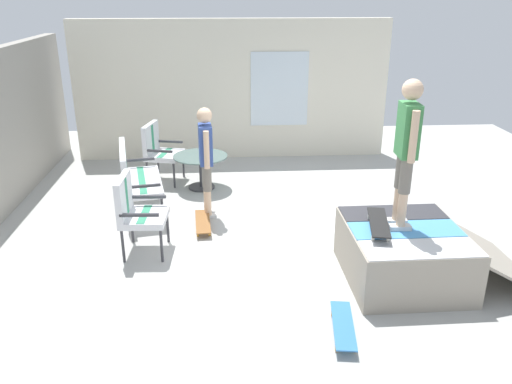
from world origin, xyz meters
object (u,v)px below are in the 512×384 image
Objects in this scene: patio_chair_near_house at (158,147)px; person_skater at (407,144)px; patio_chair_by_wall at (135,208)px; skateboard_by_bench at (203,222)px; skateboard_spare at (343,326)px; patio_table at (201,165)px; person_watching at (206,155)px; skate_ramp at (406,254)px; patio_bench at (133,174)px; skateboard_on_ramp at (379,223)px.

person_skater reaches higher than patio_chair_near_house.
patio_chair_by_wall is 1.17m from skateboard_by_bench.
skateboard_spare is at bearing -153.35° from patio_chair_near_house.
patio_chair_near_house is at bearing 62.50° from patio_table.
person_watching is at bearing 50.01° from person_skater.
patio_table is at bearing -17.95° from patio_chair_by_wall.
person_watching is 3.35m from skateboard_spare.
patio_chair_by_wall is 0.61× the size of person_skater.
patio_table is 0.54× the size of person_skater.
skate_ramp is at bearing -122.72° from skateboard_by_bench.
person_skater is (-2.03, -3.29, 0.98)m from patio_bench.
patio_chair_by_wall reaches higher than skateboard_on_ramp.
skate_ramp is at bearing -137.63° from patio_chair_near_house.
skate_ramp is 1.29m from person_skater.
patio_chair_near_house is 1.13× the size of patio_table.
skateboard_on_ramp is at bearing -127.04° from skateboard_by_bench.
patio_bench and patio_chair_by_wall have the same top height.
person_watching is at bearing 50.09° from skate_ramp.
person_skater reaches higher than patio_bench.
patio_chair_by_wall is at bearing 141.44° from person_watching.
person_skater reaches higher than skate_ramp.
patio_chair_near_house is 5.04m from skateboard_spare.
skateboard_spare is (-1.07, 0.83, -1.51)m from person_skater.
patio_bench is 3.98m from person_skater.
patio_bench is 1.30× the size of patio_chair_by_wall.
skate_ramp is 2.35× the size of patio_table.
person_watching is (-0.17, -1.07, 0.32)m from patio_bench.
patio_bench reaches higher than skateboard_by_bench.
patio_chair_near_house is 1.00× the size of patio_chair_by_wall.
patio_table is 1.11× the size of skateboard_by_bench.
patio_chair_by_wall is 2.38m from patio_table.
person_watching is at bearing -150.81° from patio_chair_near_house.
person_watching is at bearing -8.65° from skateboard_by_bench.
patio_table is 4.01m from person_skater.
patio_chair_near_house is 1.26× the size of skateboard_by_bench.
patio_chair_by_wall is at bearing 73.24° from skateboard_on_ramp.
person_skater is 2.04× the size of skateboard_by_bench.
person_skater reaches higher than skateboard_on_ramp.
skateboard_spare is 1.31m from skateboard_on_ramp.
patio_table is (3.11, 2.45, 0.09)m from skate_ramp.
patio_bench is at bearing 55.22° from skateboard_on_ramp.
person_watching is at bearing 45.38° from skateboard_on_ramp.
patio_table is (-0.38, -0.73, -0.21)m from patio_chair_near_house.
skateboard_by_bench is at bearing 52.96° from skateboard_on_ramp.
person_watching reaches higher than patio_table.
patio_bench reaches higher than patio_table.
skateboard_by_bench and skateboard_spare have the same top height.
skateboard_on_ramp is at bearing 90.06° from skate_ramp.
skate_ramp is 0.53m from skateboard_on_ramp.
patio_bench is at bearing 80.94° from person_watching.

